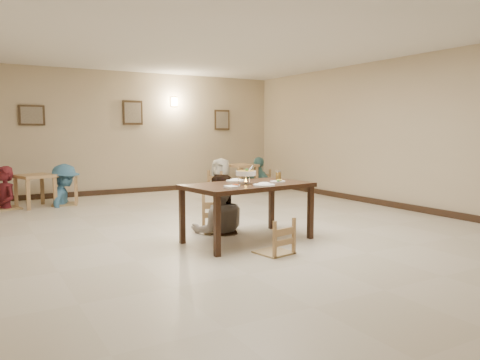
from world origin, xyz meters
TOP-DOWN VIEW (x-y plane):
  - floor at (0.00, 0.00)m, footprint 10.00×10.00m
  - ceiling at (0.00, 0.00)m, footprint 10.00×10.00m
  - wall_back at (0.00, 5.00)m, footprint 10.00×0.00m
  - wall_right at (4.00, 0.00)m, footprint 0.00×10.00m
  - baseboard_back at (0.00, 4.97)m, footprint 8.00×0.06m
  - baseboard_right at (3.97, 0.00)m, footprint 0.06×10.00m
  - picture_a at (-2.20, 4.96)m, footprint 0.55×0.04m
  - picture_b at (0.10, 4.96)m, footprint 0.50×0.04m
  - picture_c at (2.60, 4.96)m, footprint 0.45×0.04m
  - wall_sconce at (1.20, 4.96)m, footprint 0.16×0.05m
  - main_table at (-0.09, -0.89)m, footprint 1.85×1.18m
  - chair_far at (-0.15, -0.08)m, footprint 0.48×0.48m
  - chair_near at (-0.15, -1.63)m, footprint 0.41×0.41m
  - main_diner at (-0.17, -0.17)m, footprint 1.05×0.94m
  - curry_warmer at (-0.13, -0.90)m, footprint 0.31×0.28m
  - rice_plate_far at (-0.11, -0.56)m, footprint 0.28×0.28m
  - rice_plate_near at (-0.05, -1.23)m, footprint 0.30×0.30m
  - fried_plate at (0.36, -0.96)m, footprint 0.23×0.23m
  - chili_dish at (-0.40, -1.08)m, footprint 0.12×0.12m
  - napkin_cutlery at (-0.56, -1.24)m, footprint 0.16×0.26m
  - drink_glass at (0.54, -0.72)m, footprint 0.08×0.08m
  - bg_table_left at (-2.32, 3.81)m, footprint 0.85×0.85m
  - bg_table_right at (2.54, 3.85)m, footprint 0.83×0.83m
  - bg_chair_ll at (-2.88, 3.84)m, footprint 0.51×0.51m
  - bg_chair_lr at (-1.75, 3.84)m, footprint 0.51×0.51m
  - bg_chair_rl at (1.99, 3.89)m, footprint 0.50×0.50m
  - bg_chair_rr at (3.09, 3.84)m, footprint 0.48×0.48m
  - bg_diner_a at (-2.88, 3.84)m, footprint 0.61×0.74m
  - bg_diner_b at (-1.75, 3.84)m, footprint 1.02×1.28m
  - bg_diner_c at (1.99, 3.89)m, footprint 0.90×1.01m
  - bg_diner_d at (3.09, 3.84)m, footprint 0.67×1.10m

SIDE VIEW (x-z plane):
  - floor at x=0.00m, z-range 0.00..0.00m
  - baseboard_back at x=0.00m, z-range 0.00..0.12m
  - baseboard_right at x=3.97m, z-range 0.00..0.12m
  - chair_near at x=-0.15m, z-range 0.00..0.87m
  - bg_chair_rr at x=3.09m, z-range 0.00..1.03m
  - chair_far at x=-0.15m, z-range 0.00..1.03m
  - bg_chair_rl at x=1.99m, z-range 0.00..1.07m
  - bg_chair_lr at x=-1.75m, z-range 0.00..1.08m
  - bg_table_left at x=-2.32m, z-range 0.20..0.87m
  - bg_chair_ll at x=-2.88m, z-range 0.00..1.09m
  - bg_table_right at x=2.54m, z-range 0.22..0.92m
  - main_table at x=-0.09m, z-range 0.33..1.14m
  - chili_dish at x=-0.40m, z-range 0.82..0.84m
  - rice_plate_far at x=-0.11m, z-range 0.80..0.86m
  - rice_plate_near at x=-0.05m, z-range 0.80..0.87m
  - napkin_cutlery at x=-0.56m, z-range 0.82..0.85m
  - fried_plate at x=0.36m, z-range 0.81..0.86m
  - bg_diner_a at x=-2.88m, z-range 0.00..1.72m
  - bg_diner_b at x=-1.75m, z-range 0.00..1.73m
  - bg_diner_c at x=1.99m, z-range 0.00..1.74m
  - bg_diner_d at x=3.09m, z-range 0.00..1.75m
  - drink_glass at x=0.54m, z-range 0.81..0.97m
  - main_diner at x=-0.17m, z-range 0.00..1.79m
  - curry_warmer at x=-0.13m, z-range 0.84..1.09m
  - wall_back at x=0.00m, z-range -3.50..6.50m
  - wall_right at x=4.00m, z-range -3.50..6.50m
  - picture_c at x=2.60m, z-range 1.57..2.12m
  - picture_a at x=-2.20m, z-range 1.67..2.12m
  - picture_b at x=0.10m, z-range 1.70..2.30m
  - wall_sconce at x=1.20m, z-range 2.19..2.41m
  - ceiling at x=0.00m, z-range 3.00..3.00m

